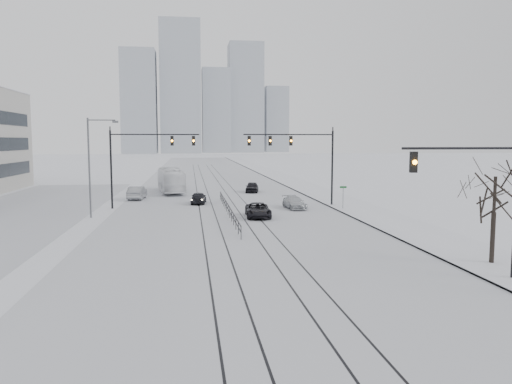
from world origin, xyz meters
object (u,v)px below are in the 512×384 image
object	(u,v)px
sedan_sb_inner	(199,198)
sedan_nb_front	(258,210)
box_truck	(171,180)
bare_tree	(495,186)
sedan_sb_outer	(137,193)
traffic_mast_near	(487,190)
sedan_nb_far	(252,187)
sedan_nb_right	(294,203)

from	to	relation	value
sedan_sb_inner	sedan_nb_front	world-z (taller)	sedan_sb_inner
sedan_sb_inner	box_truck	bearing A→B (deg)	-68.79
bare_tree	sedan_sb_outer	bearing A→B (deg)	123.35
traffic_mast_near	sedan_sb_outer	distance (m)	43.34
sedan_nb_front	box_truck	world-z (taller)	box_truck
sedan_sb_outer	sedan_nb_far	world-z (taller)	sedan_sb_outer
traffic_mast_near	sedan_sb_outer	xyz separation A→B (m)	(-20.59, 37.95, -3.79)
bare_tree	box_truck	distance (m)	46.68
sedan_sb_outer	bare_tree	bearing A→B (deg)	127.87
traffic_mast_near	sedan_sb_outer	world-z (taller)	traffic_mast_near
bare_tree	sedan_nb_front	xyz separation A→B (m)	(-10.61, 19.06, -3.84)
sedan_sb_inner	sedan_nb_front	xyz separation A→B (m)	(5.20, -10.63, -0.00)
bare_tree	box_truck	size ratio (longest dim) A/B	0.52
traffic_mast_near	bare_tree	world-z (taller)	traffic_mast_near
sedan_nb_far	sedan_sb_outer	bearing A→B (deg)	-146.45
sedan_nb_front	sedan_nb_far	size ratio (longest dim) A/B	1.16
sedan_nb_right	sedan_nb_far	xyz separation A→B (m)	(-2.28, 16.84, 0.08)
bare_tree	sedan_nb_far	distance (m)	42.21
bare_tree	sedan_nb_front	distance (m)	22.15
sedan_nb_right	bare_tree	bearing A→B (deg)	-81.14
sedan_sb_outer	sedan_nb_front	bearing A→B (deg)	132.45
sedan_nb_far	box_truck	world-z (taller)	box_truck
bare_tree	sedan_nb_far	world-z (taller)	bare_tree
sedan_sb_inner	sedan_sb_outer	xyz separation A→B (m)	(-7.19, 5.27, 0.12)
sedan_sb_inner	sedan_sb_outer	world-z (taller)	sedan_sb_outer
bare_tree	sedan_sb_inner	size ratio (longest dim) A/B	1.58
sedan_sb_outer	traffic_mast_near	bearing A→B (deg)	123.00
traffic_mast_near	bare_tree	xyz separation A→B (m)	(2.41, 3.00, -0.07)
traffic_mast_near	sedan_sb_inner	size ratio (longest dim) A/B	1.82
traffic_mast_near	sedan_nb_far	bearing A→B (deg)	97.72
traffic_mast_near	sedan_nb_front	world-z (taller)	traffic_mast_near
sedan_nb_right	sedan_sb_outer	bearing A→B (deg)	142.61
sedan_sb_inner	sedan_nb_far	distance (m)	13.69
traffic_mast_near	sedan_nb_front	xyz separation A→B (m)	(-8.20, 22.06, -3.91)
traffic_mast_near	bare_tree	size ratio (longest dim) A/B	1.15
sedan_sb_outer	sedan_nb_front	size ratio (longest dim) A/B	1.00
sedan_sb_inner	sedan_sb_outer	distance (m)	8.91
traffic_mast_near	sedan_nb_far	size ratio (longest dim) A/B	1.73
sedan_nb_far	box_truck	bearing A→B (deg)	-176.08
sedan_nb_front	bare_tree	bearing A→B (deg)	-57.80
sedan_nb_far	traffic_mast_near	bearing A→B (deg)	-71.88
sedan_sb_inner	sedan_nb_right	xyz separation A→B (m)	(9.69, -5.34, -0.04)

